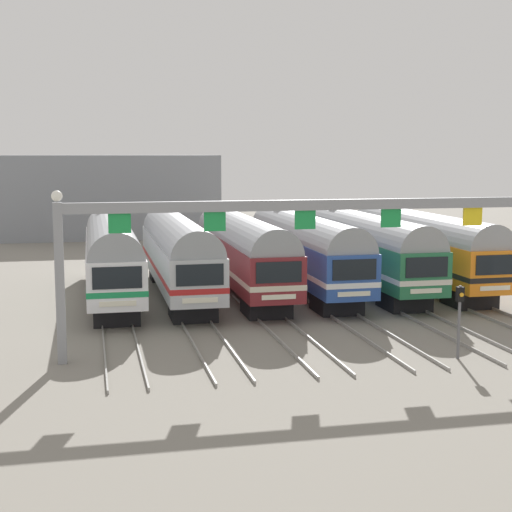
# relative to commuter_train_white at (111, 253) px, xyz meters

# --- Properties ---
(ground_plane) EXTENTS (160.00, 160.00, 0.00)m
(ground_plane) POSITION_rel_commuter_train_white_xyz_m (9.66, 0.00, -2.69)
(ground_plane) COLOR gray
(track_bed) EXTENTS (20.82, 70.00, 0.15)m
(track_bed) POSITION_rel_commuter_train_white_xyz_m (9.66, 17.00, -2.61)
(track_bed) COLOR gray
(track_bed) RESTS_ON ground
(commuter_train_white) EXTENTS (2.88, 18.06, 5.05)m
(commuter_train_white) POSITION_rel_commuter_train_white_xyz_m (0.00, 0.00, 0.00)
(commuter_train_white) COLOR white
(commuter_train_white) RESTS_ON ground
(commuter_train_stainless) EXTENTS (2.88, 18.06, 4.77)m
(commuter_train_stainless) POSITION_rel_commuter_train_white_xyz_m (3.86, -0.00, -0.00)
(commuter_train_stainless) COLOR #B2B5BA
(commuter_train_stainless) RESTS_ON ground
(commuter_train_maroon) EXTENTS (2.88, 18.06, 5.05)m
(commuter_train_maroon) POSITION_rel_commuter_train_white_xyz_m (7.73, 0.00, 0.00)
(commuter_train_maroon) COLOR maroon
(commuter_train_maroon) RESTS_ON ground
(commuter_train_blue) EXTENTS (2.88, 18.06, 5.05)m
(commuter_train_blue) POSITION_rel_commuter_train_white_xyz_m (11.59, 0.00, 0.00)
(commuter_train_blue) COLOR #284C9E
(commuter_train_blue) RESTS_ON ground
(commuter_train_green) EXTENTS (2.88, 18.06, 5.05)m
(commuter_train_green) POSITION_rel_commuter_train_white_xyz_m (15.46, 0.00, 0.00)
(commuter_train_green) COLOR #236B42
(commuter_train_green) RESTS_ON ground
(commuter_train_orange) EXTENTS (2.88, 18.06, 5.05)m
(commuter_train_orange) POSITION_rel_commuter_train_white_xyz_m (19.32, 0.00, 0.00)
(commuter_train_orange) COLOR orange
(commuter_train_orange) RESTS_ON ground
(catenary_gantry) EXTENTS (24.56, 0.44, 6.97)m
(catenary_gantry) POSITION_rel_commuter_train_white_xyz_m (9.66, -13.50, 2.64)
(catenary_gantry) COLOR gray
(catenary_gantry) RESTS_ON ground
(yard_signal_mast) EXTENTS (0.28, 0.35, 3.06)m
(yard_signal_mast) POSITION_rel_commuter_train_white_xyz_m (13.52, -16.30, -0.56)
(yard_signal_mast) COLOR #59595E
(yard_signal_mast) RESTS_ON ground
(maintenance_building) EXTENTS (21.53, 10.00, 8.25)m
(maintenance_building) POSITION_rel_commuter_train_white_xyz_m (0.91, 35.08, 1.43)
(maintenance_building) COLOR gray
(maintenance_building) RESTS_ON ground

